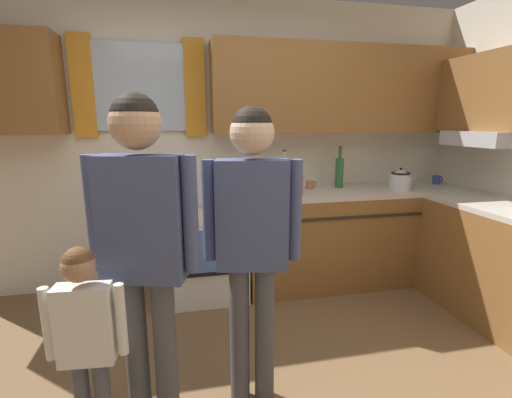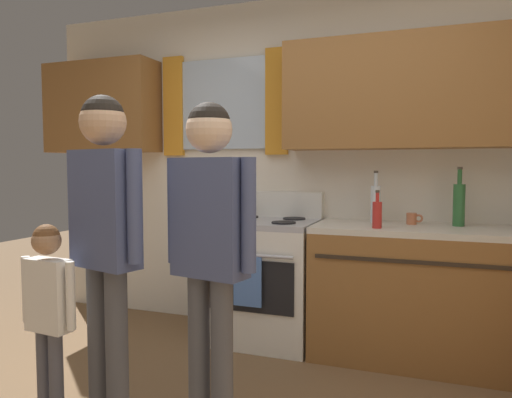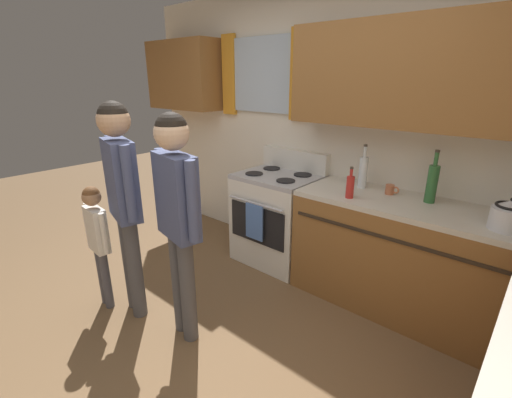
{
  "view_description": "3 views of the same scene",
  "coord_description": "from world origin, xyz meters",
  "px_view_note": "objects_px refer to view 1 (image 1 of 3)",
  "views": [
    {
      "loc": [
        -0.41,
        -1.48,
        1.52
      ],
      "look_at": [
        0.08,
        0.8,
        1.01
      ],
      "focal_mm": 25.1,
      "sensor_mm": 36.0,
      "label": 1
    },
    {
      "loc": [
        0.9,
        -1.79,
        1.3
      ],
      "look_at": [
        0.06,
        0.51,
        1.13
      ],
      "focal_mm": 33.64,
      "sensor_mm": 36.0,
      "label": 2
    },
    {
      "loc": [
        1.71,
        -1.05,
        1.78
      ],
      "look_at": [
        0.24,
        0.65,
        1.0
      ],
      "focal_mm": 24.59,
      "sensor_mm": 36.0,
      "label": 3
    }
  ],
  "objects_px": {
    "bottle_sauce_red": "(299,185)",
    "stove_oven": "(201,244)",
    "adult_in_plaid": "(252,226)",
    "bottle_wine_green": "(339,172)",
    "cup_terracotta": "(310,185)",
    "bottle_tall_clear": "(284,174)",
    "mug_cobalt_blue": "(437,180)",
    "small_child": "(86,332)",
    "adult_holding_child": "(143,232)",
    "stovetop_kettle": "(400,180)"
  },
  "relations": [
    {
      "from": "bottle_tall_clear",
      "to": "small_child",
      "type": "height_order",
      "value": "bottle_tall_clear"
    },
    {
      "from": "bottle_tall_clear",
      "to": "adult_in_plaid",
      "type": "xyz_separation_m",
      "value": [
        -0.6,
        -1.45,
        -0.04
      ]
    },
    {
      "from": "bottle_tall_clear",
      "to": "cup_terracotta",
      "type": "distance_m",
      "value": 0.27
    },
    {
      "from": "bottle_sauce_red",
      "to": "adult_holding_child",
      "type": "relative_size",
      "value": 0.15
    },
    {
      "from": "bottle_wine_green",
      "to": "mug_cobalt_blue",
      "type": "relative_size",
      "value": 3.43
    },
    {
      "from": "bottle_sauce_red",
      "to": "stovetop_kettle",
      "type": "bearing_deg",
      "value": 4.19
    },
    {
      "from": "bottle_sauce_red",
      "to": "stove_oven",
      "type": "bearing_deg",
      "value": 167.47
    },
    {
      "from": "bottle_tall_clear",
      "to": "bottle_wine_green",
      "type": "bearing_deg",
      "value": -1.54
    },
    {
      "from": "mug_cobalt_blue",
      "to": "adult_in_plaid",
      "type": "bearing_deg",
      "value": -147.12
    },
    {
      "from": "bottle_wine_green",
      "to": "stovetop_kettle",
      "type": "distance_m",
      "value": 0.56
    },
    {
      "from": "adult_in_plaid",
      "to": "bottle_tall_clear",
      "type": "bearing_deg",
      "value": 67.69
    },
    {
      "from": "bottle_wine_green",
      "to": "stovetop_kettle",
      "type": "relative_size",
      "value": 1.44
    },
    {
      "from": "bottle_wine_green",
      "to": "adult_in_plaid",
      "type": "xyz_separation_m",
      "value": [
        -1.14,
        -1.44,
        -0.05
      ]
    },
    {
      "from": "mug_cobalt_blue",
      "to": "cup_terracotta",
      "type": "xyz_separation_m",
      "value": [
        -1.35,
        0.01,
        -0.0
      ]
    },
    {
      "from": "cup_terracotta",
      "to": "stove_oven",
      "type": "bearing_deg",
      "value": -174.06
    },
    {
      "from": "adult_in_plaid",
      "to": "small_child",
      "type": "xyz_separation_m",
      "value": [
        -0.77,
        -0.21,
        -0.36
      ]
    },
    {
      "from": "adult_holding_child",
      "to": "adult_in_plaid",
      "type": "relative_size",
      "value": 1.03
    },
    {
      "from": "mug_cobalt_blue",
      "to": "cup_terracotta",
      "type": "height_order",
      "value": "mug_cobalt_blue"
    },
    {
      "from": "stovetop_kettle",
      "to": "adult_holding_child",
      "type": "height_order",
      "value": "adult_holding_child"
    },
    {
      "from": "adult_holding_child",
      "to": "stove_oven",
      "type": "bearing_deg",
      "value": 76.81
    },
    {
      "from": "mug_cobalt_blue",
      "to": "stovetop_kettle",
      "type": "bearing_deg",
      "value": -159.61
    },
    {
      "from": "adult_in_plaid",
      "to": "small_child",
      "type": "bearing_deg",
      "value": -164.69
    },
    {
      "from": "bottle_wine_green",
      "to": "adult_holding_child",
      "type": "xyz_separation_m",
      "value": [
        -1.66,
        -1.53,
        -0.02
      ]
    },
    {
      "from": "stove_oven",
      "to": "adult_in_plaid",
      "type": "relative_size",
      "value": 0.69
    },
    {
      "from": "bottle_wine_green",
      "to": "bottle_sauce_red",
      "type": "bearing_deg",
      "value": -149.21
    },
    {
      "from": "mug_cobalt_blue",
      "to": "adult_holding_child",
      "type": "distance_m",
      "value": 3.11
    },
    {
      "from": "bottle_wine_green",
      "to": "small_child",
      "type": "xyz_separation_m",
      "value": [
        -1.91,
        -1.65,
        -0.41
      ]
    },
    {
      "from": "bottle_wine_green",
      "to": "small_child",
      "type": "distance_m",
      "value": 2.55
    },
    {
      "from": "bottle_wine_green",
      "to": "adult_holding_child",
      "type": "height_order",
      "value": "adult_holding_child"
    },
    {
      "from": "small_child",
      "to": "stovetop_kettle",
      "type": "bearing_deg",
      "value": 30.58
    },
    {
      "from": "mug_cobalt_blue",
      "to": "bottle_sauce_red",
      "type": "bearing_deg",
      "value": -169.84
    },
    {
      "from": "stove_oven",
      "to": "mug_cobalt_blue",
      "type": "relative_size",
      "value": 9.58
    },
    {
      "from": "bottle_tall_clear",
      "to": "adult_holding_child",
      "type": "relative_size",
      "value": 0.22
    },
    {
      "from": "bottle_sauce_red",
      "to": "stovetop_kettle",
      "type": "distance_m",
      "value": 1.01
    },
    {
      "from": "bottle_tall_clear",
      "to": "stove_oven",
      "type": "bearing_deg",
      "value": -170.77
    },
    {
      "from": "mug_cobalt_blue",
      "to": "bottle_tall_clear",
      "type": "bearing_deg",
      "value": 178.82
    },
    {
      "from": "stovetop_kettle",
      "to": "mug_cobalt_blue",
      "type": "bearing_deg",
      "value": 20.39
    },
    {
      "from": "stovetop_kettle",
      "to": "small_child",
      "type": "bearing_deg",
      "value": -149.42
    },
    {
      "from": "bottle_wine_green",
      "to": "adult_in_plaid",
      "type": "relative_size",
      "value": 0.25
    },
    {
      "from": "cup_terracotta",
      "to": "small_child",
      "type": "xyz_separation_m",
      "value": [
        -1.61,
        -1.64,
        -0.3
      ]
    },
    {
      "from": "bottle_sauce_red",
      "to": "bottle_wine_green",
      "type": "distance_m",
      "value": 0.58
    },
    {
      "from": "bottle_wine_green",
      "to": "cup_terracotta",
      "type": "relative_size",
      "value": 3.62
    },
    {
      "from": "bottle_sauce_red",
      "to": "adult_holding_child",
      "type": "distance_m",
      "value": 1.69
    },
    {
      "from": "stovetop_kettle",
      "to": "small_child",
      "type": "xyz_separation_m",
      "value": [
        -2.41,
        -1.43,
        -0.36
      ]
    },
    {
      "from": "stove_oven",
      "to": "bottle_sauce_red",
      "type": "distance_m",
      "value": 1.0
    },
    {
      "from": "bottle_sauce_red",
      "to": "mug_cobalt_blue",
      "type": "distance_m",
      "value": 1.58
    },
    {
      "from": "bottle_tall_clear",
      "to": "mug_cobalt_blue",
      "type": "relative_size",
      "value": 3.2
    },
    {
      "from": "bottle_wine_green",
      "to": "cup_terracotta",
      "type": "distance_m",
      "value": 0.31
    },
    {
      "from": "stove_oven",
      "to": "bottle_sauce_red",
      "type": "relative_size",
      "value": 4.48
    },
    {
      "from": "bottle_tall_clear",
      "to": "bottle_sauce_red",
      "type": "xyz_separation_m",
      "value": [
        0.04,
        -0.31,
        -0.05
      ]
    }
  ]
}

